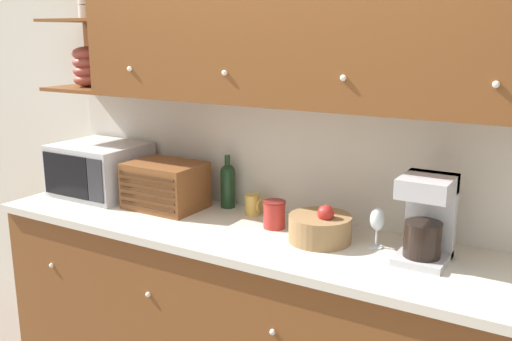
{
  "coord_description": "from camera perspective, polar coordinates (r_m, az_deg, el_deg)",
  "views": [
    {
      "loc": [
        1.39,
        -2.54,
        1.87
      ],
      "look_at": [
        0.0,
        -0.23,
        1.21
      ],
      "focal_mm": 40.0,
      "sensor_mm": 36.0,
      "label": 1
    }
  ],
  "objects": [
    {
      "name": "microwave",
      "position": [
        3.44,
        -15.32,
        0.13
      ],
      "size": [
        0.49,
        0.42,
        0.3
      ],
      "color": "silver",
      "rests_on": "counter_unit"
    },
    {
      "name": "backsplash_panel",
      "position": [
        2.96,
        2.23,
        1.44
      ],
      "size": [
        2.73,
        0.01,
        0.6
      ],
      "color": "silver",
      "rests_on": "counter_unit"
    },
    {
      "name": "coffee_maker",
      "position": [
        2.45,
        16.7,
        -4.51
      ],
      "size": [
        0.2,
        0.24,
        0.36
      ],
      "color": "#B7B7BC",
      "rests_on": "counter_unit"
    },
    {
      "name": "wine_bottle",
      "position": [
        3.08,
        -2.84,
        -1.32
      ],
      "size": [
        0.08,
        0.08,
        0.29
      ],
      "color": "#19381E",
      "rests_on": "counter_unit"
    },
    {
      "name": "mug",
      "position": [
        2.96,
        -0.29,
        -3.44
      ],
      "size": [
        0.09,
        0.08,
        0.11
      ],
      "color": "gold",
      "rests_on": "counter_unit"
    },
    {
      "name": "wine_glass",
      "position": [
        2.55,
        12.03,
        -4.93
      ],
      "size": [
        0.06,
        0.06,
        0.18
      ],
      "color": "silver",
      "rests_on": "counter_unit"
    },
    {
      "name": "bread_box",
      "position": [
        3.1,
        -9.05,
        -1.48
      ],
      "size": [
        0.4,
        0.3,
        0.25
      ],
      "color": "brown",
      "rests_on": "counter_unit"
    },
    {
      "name": "fruit_basket",
      "position": [
        2.61,
        6.44,
        -5.71
      ],
      "size": [
        0.29,
        0.29,
        0.18
      ],
      "color": "#937047",
      "rests_on": "counter_unit"
    },
    {
      "name": "counter_unit",
      "position": [
        2.96,
        -1.02,
        -14.46
      ],
      "size": [
        2.75,
        0.69,
        0.94
      ],
      "color": "brown",
      "rests_on": "ground_plane"
    },
    {
      "name": "upper_cabinets",
      "position": [
        2.66,
        3.62,
        15.31
      ],
      "size": [
        2.73,
        0.39,
        0.82
      ],
      "color": "brown",
      "rests_on": "backsplash_panel"
    },
    {
      "name": "wall_back",
      "position": [
        2.98,
        2.58,
        2.63
      ],
      "size": [
        5.13,
        0.06,
        2.6
      ],
      "color": "beige",
      "rests_on": "ground_plane"
    },
    {
      "name": "storage_canister",
      "position": [
        2.77,
        1.84,
        -4.4
      ],
      "size": [
        0.11,
        0.11,
        0.13
      ],
      "color": "#B22D28",
      "rests_on": "counter_unit"
    }
  ]
}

